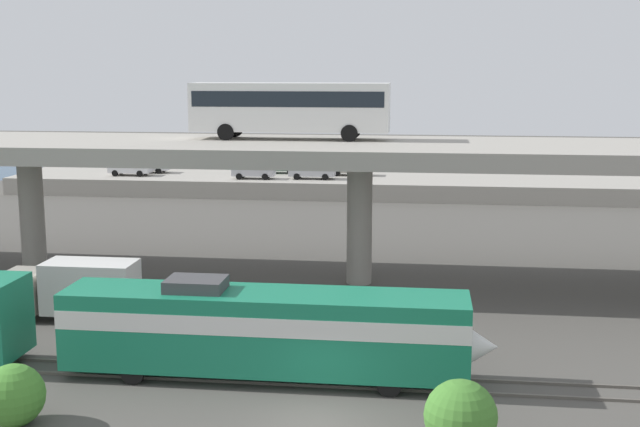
% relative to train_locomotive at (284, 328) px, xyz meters
% --- Properties ---
extents(ground_plane, '(260.00, 260.00, 0.00)m').
position_rel_train_locomotive_xyz_m(ground_plane, '(1.80, -4.00, -2.19)').
color(ground_plane, '#4C4944').
extents(rail_strip_near, '(110.00, 0.12, 0.12)m').
position_rel_train_locomotive_xyz_m(rail_strip_near, '(1.80, -0.71, -2.13)').
color(rail_strip_near, '#59544C').
rests_on(rail_strip_near, ground_plane).
extents(rail_strip_far, '(110.00, 0.12, 0.12)m').
position_rel_train_locomotive_xyz_m(rail_strip_far, '(1.80, 0.71, -2.13)').
color(rail_strip_far, '#59544C').
rests_on(rail_strip_far, ground_plane).
extents(train_locomotive, '(17.81, 3.04, 4.18)m').
position_rel_train_locomotive_xyz_m(train_locomotive, '(0.00, 0.00, 0.00)').
color(train_locomotive, '#197A56').
rests_on(train_locomotive, ground_plane).
extents(highway_overpass, '(96.00, 10.65, 8.38)m').
position_rel_train_locomotive_xyz_m(highway_overpass, '(1.80, 16.00, 5.37)').
color(highway_overpass, '#9E998E').
rests_on(highway_overpass, ground_plane).
extents(transit_bus_on_overpass, '(12.00, 2.68, 3.40)m').
position_rel_train_locomotive_xyz_m(transit_bus_on_overpass, '(-2.59, 17.82, 8.25)').
color(transit_bus_on_overpass, silver).
rests_on(transit_bus_on_overpass, highway_overpass).
extents(service_truck_west, '(6.80, 2.46, 3.04)m').
position_rel_train_locomotive_xyz_m(service_truck_west, '(-12.01, 6.86, -0.55)').
color(service_truck_west, '#9E998C').
rests_on(service_truck_west, ground_plane).
extents(pier_parking_lot, '(76.50, 10.10, 1.69)m').
position_rel_train_locomotive_xyz_m(pier_parking_lot, '(1.80, 51.00, -1.34)').
color(pier_parking_lot, '#9E998E').
rests_on(pier_parking_lot, ground_plane).
extents(parked_car_0, '(4.21, 1.86, 1.50)m').
position_rel_train_locomotive_xyz_m(parked_car_0, '(-11.38, 48.71, 0.27)').
color(parked_car_0, '#B7B7BC').
rests_on(parked_car_0, pier_parking_lot).
extents(parked_car_1, '(4.33, 1.89, 1.50)m').
position_rel_train_locomotive_xyz_m(parked_car_1, '(-1.90, 52.55, 0.27)').
color(parked_car_1, '#9E998C').
rests_on(parked_car_1, pier_parking_lot).
extents(parked_car_2, '(4.20, 1.87, 1.50)m').
position_rel_train_locomotive_xyz_m(parked_car_2, '(-9.66, 53.46, 0.27)').
color(parked_car_2, '#0C4C26').
rests_on(parked_car_2, pier_parking_lot).
extents(parked_car_3, '(4.21, 1.97, 1.50)m').
position_rel_train_locomotive_xyz_m(parked_car_3, '(-24.47, 49.60, 0.27)').
color(parked_car_3, silver).
rests_on(parked_car_3, pier_parking_lot).
extents(parked_car_5, '(4.56, 1.97, 1.50)m').
position_rel_train_locomotive_xyz_m(parked_car_5, '(-5.59, 49.33, 0.27)').
color(parked_car_5, '#B7B7BC').
rests_on(parked_car_5, pier_parking_lot).
extents(parked_car_6, '(4.42, 1.99, 1.50)m').
position_rel_train_locomotive_xyz_m(parked_car_6, '(-23.30, 52.11, 0.27)').
color(parked_car_6, silver).
rests_on(parked_car_6, pier_parking_lot).
extents(harbor_water, '(140.00, 36.00, 0.01)m').
position_rel_train_locomotive_xyz_m(harbor_water, '(1.80, 74.00, -2.19)').
color(harbor_water, navy).
rests_on(harbor_water, ground_plane).
extents(shrub_left, '(2.28, 2.28, 2.28)m').
position_rel_train_locomotive_xyz_m(shrub_left, '(-8.91, -5.68, -1.05)').
color(shrub_left, '#43842E').
rests_on(shrub_left, ground_plane).
extents(shrub_right, '(2.48, 2.48, 2.48)m').
position_rel_train_locomotive_xyz_m(shrub_right, '(6.94, -5.71, -0.95)').
color(shrub_right, '#417D2D').
rests_on(shrub_right, ground_plane).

